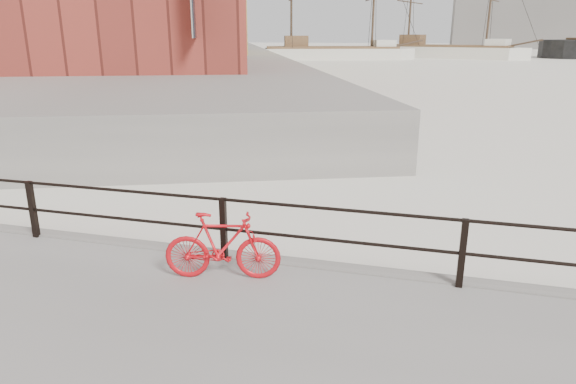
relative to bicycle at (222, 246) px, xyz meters
The scene contains 9 objects.
ground 3.46m from the bicycle, 13.20° to the left, with size 400.00×400.00×0.00m, color white.
far_quay 81.51m from the bicycle, 116.78° to the left, with size 24.00×150.00×1.80m, color gray.
guardrail 3.33m from the bicycle, 10.68° to the left, with size 28.00×0.10×1.00m, color black, non-canonical shape.
bicycle is the anchor object (origin of this frame).
schooner_mid 79.53m from the bicycle, 86.71° to the left, with size 26.35×11.15×19.19m, color beige, non-canonical shape.
schooner_left 71.86m from the bicycle, 99.31° to the left, with size 26.16×11.89×19.70m, color beige, non-canonical shape.
workboat_near 41.88m from the bicycle, 128.19° to the left, with size 10.72×3.57×7.00m, color black, non-canonical shape.
workboat_far 51.44m from the bicycle, 122.33° to the left, with size 10.80×3.73×7.00m, color black, non-canonical shape.
industrial_west 142.91m from the bicycle, 80.61° to the left, with size 32.00×18.00×18.00m, color gray.
Camera 1 is at (-0.62, -7.00, 3.74)m, focal length 32.00 mm.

